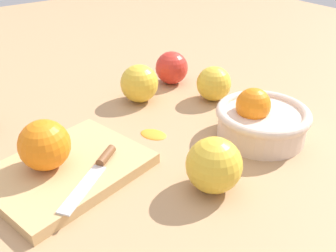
# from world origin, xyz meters

# --- Properties ---
(ground_plane) EXTENTS (2.40, 2.40, 0.00)m
(ground_plane) POSITION_xyz_m (0.00, 0.00, 0.00)
(ground_plane) COLOR tan
(bowl) EXTENTS (0.17, 0.17, 0.09)m
(bowl) POSITION_xyz_m (-0.20, 0.13, 0.04)
(bowl) COLOR beige
(bowl) RESTS_ON ground_plane
(cutting_board) EXTENTS (0.27, 0.23, 0.02)m
(cutting_board) POSITION_xyz_m (0.13, 0.03, 0.01)
(cutting_board) COLOR tan
(cutting_board) RESTS_ON ground_plane
(orange_on_board) EXTENTS (0.08, 0.08, 0.08)m
(orange_on_board) POSITION_xyz_m (0.16, 0.01, 0.06)
(orange_on_board) COLOR orange
(orange_on_board) RESTS_ON cutting_board
(knife) EXTENTS (0.13, 0.11, 0.01)m
(knife) POSITION_xyz_m (0.10, 0.07, 0.02)
(knife) COLOR silver
(knife) RESTS_ON cutting_board
(apple_front_left) EXTENTS (0.08, 0.08, 0.08)m
(apple_front_left) POSITION_xyz_m (-0.10, -0.13, 0.04)
(apple_front_left) COLOR gold
(apple_front_left) RESTS_ON ground_plane
(apple_front_left_2) EXTENTS (0.08, 0.08, 0.08)m
(apple_front_left_2) POSITION_xyz_m (-0.21, -0.16, 0.04)
(apple_front_left_2) COLOR red
(apple_front_left_2) RESTS_ON ground_plane
(apple_back_left) EXTENTS (0.08, 0.08, 0.08)m
(apple_back_left) POSITION_xyz_m (-0.03, 0.19, 0.04)
(apple_back_left) COLOR gold
(apple_back_left) RESTS_ON ground_plane
(apple_front_left_3) EXTENTS (0.07, 0.07, 0.07)m
(apple_front_left_3) POSITION_xyz_m (-0.23, -0.04, 0.04)
(apple_front_left_3) COLOR gold
(apple_front_left_3) RESTS_ON ground_plane
(citrus_peel) EXTENTS (0.05, 0.06, 0.01)m
(citrus_peel) POSITION_xyz_m (-0.04, 0.01, 0.00)
(citrus_peel) COLOR orange
(citrus_peel) RESTS_ON ground_plane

